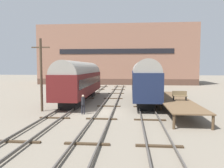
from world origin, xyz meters
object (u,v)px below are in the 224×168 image
Objects in this scene: utility_pole at (41,74)px; train_car_navy at (143,78)px; bench at (180,95)px; person_worker at (83,102)px; train_car_maroon at (80,79)px.

train_car_navy is at bearing 36.85° from utility_pole.
utility_pole reaches higher than bench.
train_car_navy is 2.40× the size of utility_pole.
train_car_navy is 10.85m from person_worker.
person_worker is (-5.97, -8.87, -1.85)m from train_car_navy.
train_car_maroon reaches higher than bench.
bench reaches higher than person_worker.
train_car_maroon is 12.61m from bench.
train_car_maroon is 0.88× the size of train_car_navy.
person_worker is 0.26× the size of utility_pole.
train_car_maroon is 10.79× the size of bench.
bench is 0.77× the size of person_worker.
bench is at bearing -26.63° from train_car_maroon.
person_worker is at bearing -14.00° from utility_pole.
train_car_maroon reaches higher than person_worker.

